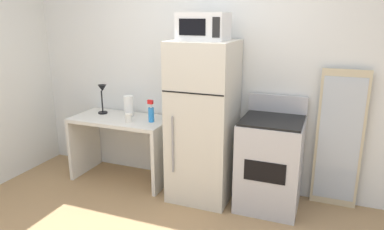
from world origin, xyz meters
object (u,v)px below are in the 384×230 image
object	(u,v)px
coffee_mug	(129,118)
microwave	(204,27)
desk	(122,137)
oven_range	(270,163)
leaning_mirror	(339,140)
paper_towel_roll	(129,106)
spray_bottle	(151,113)
refrigerator	(203,122)
desk_lamp	(102,94)

from	to	relation	value
coffee_mug	microwave	size ratio (longest dim) A/B	0.21
desk	microwave	world-z (taller)	microwave
oven_range	leaning_mirror	bearing A→B (deg)	22.41
oven_range	microwave	bearing A→B (deg)	-176.31
coffee_mug	microwave	bearing A→B (deg)	3.75
paper_towel_roll	coffee_mug	size ratio (longest dim) A/B	2.53
microwave	paper_towel_roll	bearing A→B (deg)	171.16
spray_bottle	microwave	size ratio (longest dim) A/B	0.54
spray_bottle	leaning_mirror	bearing A→B (deg)	7.68
coffee_mug	oven_range	distance (m)	1.58
microwave	leaning_mirror	world-z (taller)	microwave
paper_towel_roll	oven_range	distance (m)	1.71
desk	refrigerator	xyz separation A→B (m)	(1.02, -0.03, 0.30)
desk_lamp	oven_range	distance (m)	2.07
leaning_mirror	refrigerator	bearing A→B (deg)	-168.04
coffee_mug	leaning_mirror	world-z (taller)	leaning_mirror
desk_lamp	oven_range	xyz separation A→B (m)	(2.00, -0.08, -0.52)
refrigerator	leaning_mirror	distance (m)	1.35
desk_lamp	leaning_mirror	world-z (taller)	leaning_mirror
coffee_mug	refrigerator	distance (m)	0.85
desk	spray_bottle	distance (m)	0.52
desk	desk_lamp	size ratio (longest dim) A/B	3.18
desk_lamp	leaning_mirror	size ratio (longest dim) A/B	0.25
oven_range	leaning_mirror	world-z (taller)	leaning_mirror
paper_towel_roll	microwave	size ratio (longest dim) A/B	0.52
desk_lamp	paper_towel_roll	xyz separation A→B (m)	(0.33, 0.02, -0.12)
desk	paper_towel_roll	size ratio (longest dim) A/B	4.68
desk_lamp	refrigerator	world-z (taller)	refrigerator
desk	microwave	xyz separation A→B (m)	(1.02, -0.05, 1.26)
oven_range	spray_bottle	bearing A→B (deg)	-179.75
refrigerator	leaning_mirror	xyz separation A→B (m)	(1.32, 0.28, -0.12)
coffee_mug	desk	bearing A→B (deg)	147.46
spray_bottle	desk	bearing A→B (deg)	177.83
spray_bottle	desk_lamp	bearing A→B (deg)	172.84
desk_lamp	coffee_mug	size ratio (longest dim) A/B	3.72
paper_towel_roll	oven_range	world-z (taller)	oven_range
desk	oven_range	world-z (taller)	oven_range
paper_towel_roll	oven_range	bearing A→B (deg)	-3.60
coffee_mug	paper_towel_roll	bearing A→B (deg)	120.21
desk	refrigerator	size ratio (longest dim) A/B	0.68
paper_towel_roll	coffee_mug	world-z (taller)	paper_towel_roll
paper_towel_roll	coffee_mug	distance (m)	0.25
oven_range	leaning_mirror	xyz separation A→B (m)	(0.62, 0.26, 0.23)
spray_bottle	refrigerator	size ratio (longest dim) A/B	0.15
desk	paper_towel_roll	xyz separation A→B (m)	(0.05, 0.10, 0.35)
desk	paper_towel_roll	world-z (taller)	paper_towel_roll
refrigerator	microwave	distance (m)	0.95
coffee_mug	oven_range	world-z (taller)	oven_range
desk_lamp	microwave	size ratio (longest dim) A/B	0.77
refrigerator	microwave	bearing A→B (deg)	-89.69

